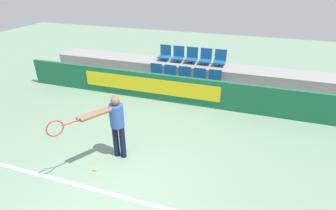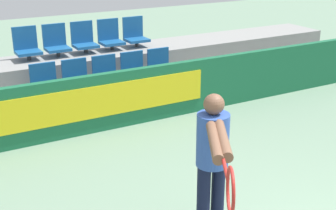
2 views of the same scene
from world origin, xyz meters
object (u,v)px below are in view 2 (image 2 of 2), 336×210
stadium_chair_0 (45,85)px  stadium_chair_5 (27,46)px  stadium_chair_7 (84,40)px  stadium_chair_9 (135,34)px  tennis_player (213,157)px  stadium_chair_1 (77,80)px  stadium_chair_8 (110,37)px  stadium_chair_3 (134,71)px  stadium_chair_4 (161,67)px  stadium_chair_6 (56,43)px  stadium_chair_2 (106,75)px

stadium_chair_0 → stadium_chair_5: (0.00, 1.03, 0.41)m
stadium_chair_0 → stadium_chair_7: size_ratio=1.00×
stadium_chair_9 → tennis_player: 5.12m
stadium_chair_1 → stadium_chair_8: size_ratio=1.00×
stadium_chair_0 → stadium_chair_3: (1.54, 0.00, 0.00)m
stadium_chair_3 → stadium_chair_4: (0.51, 0.00, 0.00)m
stadium_chair_6 → stadium_chair_8: (1.03, 0.00, 0.00)m
stadium_chair_4 → stadium_chair_6: 1.89m
stadium_chair_4 → stadium_chair_7: bearing=135.0°
stadium_chair_3 → stadium_chair_6: bearing=135.0°
stadium_chair_4 → stadium_chair_8: bearing=116.6°
stadium_chair_1 → stadium_chair_5: 1.22m
stadium_chair_2 → stadium_chair_3: same height
stadium_chair_2 → stadium_chair_6: (-0.51, 1.03, 0.41)m
stadium_chair_2 → stadium_chair_7: (0.00, 1.03, 0.41)m
stadium_chair_0 → tennis_player: tennis_player is taller
tennis_player → stadium_chair_7: bearing=113.5°
stadium_chair_3 → stadium_chair_8: stadium_chair_8 is taller
stadium_chair_0 → tennis_player: 3.90m
stadium_chair_5 → stadium_chair_9: 2.05m
stadium_chair_4 → stadium_chair_7: (-1.03, 1.03, 0.41)m
stadium_chair_1 → stadium_chair_2: bearing=0.0°
stadium_chair_1 → stadium_chair_5: stadium_chair_5 is taller
stadium_chair_6 → stadium_chair_7: 0.51m
stadium_chair_1 → stadium_chair_6: (0.00, 1.03, 0.41)m
stadium_chair_4 → stadium_chair_5: stadium_chair_5 is taller
stadium_chair_1 → stadium_chair_5: (-0.51, 1.03, 0.41)m
stadium_chair_0 → stadium_chair_2: bearing=0.0°
stadium_chair_8 → stadium_chair_0: bearing=-146.3°
stadium_chair_8 → stadium_chair_9: bearing=0.0°
stadium_chair_7 → stadium_chair_5: bearing=180.0°
stadium_chair_7 → stadium_chair_9: same height
stadium_chair_3 → tennis_player: (-1.02, -3.86, 0.29)m
stadium_chair_2 → stadium_chair_6: bearing=116.6°
stadium_chair_2 → stadium_chair_4: bearing=0.0°
stadium_chair_0 → tennis_player: bearing=-82.4°
stadium_chair_2 → stadium_chair_3: size_ratio=1.00×
stadium_chair_0 → stadium_chair_7: bearing=45.0°
stadium_chair_3 → stadium_chair_5: bearing=146.3°
stadium_chair_5 → stadium_chair_8: (1.54, 0.00, 0.00)m
stadium_chair_9 → stadium_chair_4: bearing=-90.0°
stadium_chair_0 → stadium_chair_6: 1.22m
stadium_chair_1 → stadium_chair_2: 0.51m
stadium_chair_8 → tennis_player: (-1.02, -4.88, -0.11)m
stadium_chair_1 → stadium_chair_5: bearing=116.6°
stadium_chair_9 → tennis_player: size_ratio=0.37×
stadium_chair_9 → stadium_chair_0: bearing=-153.4°
stadium_chair_6 → stadium_chair_8: 1.03m
stadium_chair_5 → stadium_chair_3: bearing=-33.7°
stadium_chair_5 → stadium_chair_7: bearing=0.0°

